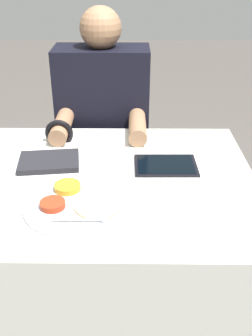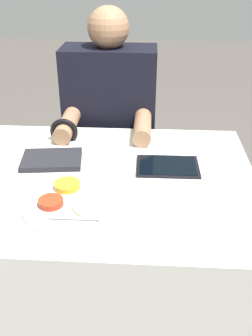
{
  "view_description": "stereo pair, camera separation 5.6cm",
  "coord_description": "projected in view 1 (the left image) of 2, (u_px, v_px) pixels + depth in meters",
  "views": [
    {
      "loc": [
        0.1,
        -1.11,
        1.4
      ],
      "look_at": [
        0.09,
        -0.04,
        0.8
      ],
      "focal_mm": 42.0,
      "sensor_mm": 36.0,
      "label": 1
    },
    {
      "loc": [
        0.16,
        -1.11,
        1.4
      ],
      "look_at": [
        0.09,
        -0.04,
        0.8
      ],
      "focal_mm": 42.0,
      "sensor_mm": 36.0,
      "label": 2
    }
  ],
  "objects": [
    {
      "name": "red_notebook",
      "position": [
        49.0,
        162.0,
        1.37
      ],
      "size": [
        0.22,
        0.17,
        0.02
      ],
      "color": "silver",
      "rests_on": "dining_table"
    },
    {
      "name": "thali_tray",
      "position": [
        78.0,
        203.0,
        1.15
      ],
      "size": [
        0.32,
        0.32,
        0.03
      ],
      "color": "#B7BABF",
      "rests_on": "dining_table"
    },
    {
      "name": "dining_table",
      "position": [
        102.0,
        262.0,
        1.47
      ],
      "size": [
        1.03,
        0.81,
        0.74
      ],
      "color": "silver",
      "rests_on": "ground_plane"
    },
    {
      "name": "tablet_device",
      "position": [
        166.0,
        165.0,
        1.36
      ],
      "size": [
        0.22,
        0.16,
        0.01
      ],
      "color": "black",
      "rests_on": "dining_table"
    },
    {
      "name": "person_diner",
      "position": [
        104.0,
        150.0,
        1.86
      ],
      "size": [
        0.41,
        0.45,
        1.2
      ],
      "color": "black",
      "rests_on": "ground_plane"
    },
    {
      "name": "ground_plane",
      "position": [
        105.0,
        328.0,
        1.65
      ],
      "size": [
        12.0,
        12.0,
        0.0
      ],
      "primitive_type": "plane",
      "color": "#4C4742"
    }
  ]
}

